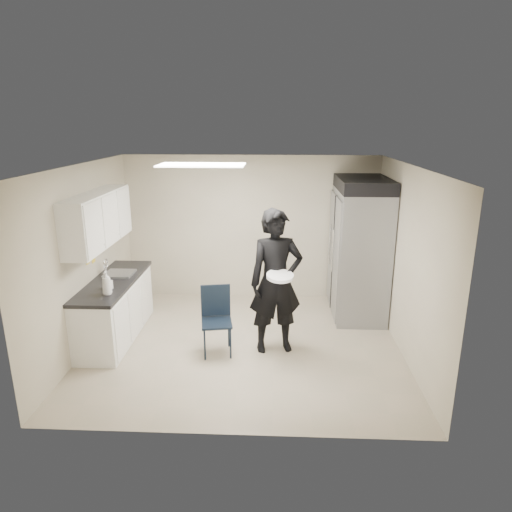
{
  "coord_description": "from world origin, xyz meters",
  "views": [
    {
      "loc": [
        0.46,
        -6.04,
        3.16
      ],
      "look_at": [
        0.17,
        0.2,
        1.31
      ],
      "focal_mm": 32.0,
      "sensor_mm": 36.0,
      "label": 1
    }
  ],
  "objects_px": {
    "commercial_fridge": "(359,254)",
    "man_tuxedo": "(276,282)",
    "folding_chair": "(217,323)",
    "lower_counter": "(115,310)"
  },
  "relations": [
    {
      "from": "commercial_fridge",
      "to": "folding_chair",
      "type": "height_order",
      "value": "commercial_fridge"
    },
    {
      "from": "folding_chair",
      "to": "man_tuxedo",
      "type": "height_order",
      "value": "man_tuxedo"
    },
    {
      "from": "commercial_fridge",
      "to": "folding_chair",
      "type": "bearing_deg",
      "value": -145.0
    },
    {
      "from": "man_tuxedo",
      "to": "folding_chair",
      "type": "bearing_deg",
      "value": 179.34
    },
    {
      "from": "lower_counter",
      "to": "folding_chair",
      "type": "relative_size",
      "value": 2.04
    },
    {
      "from": "commercial_fridge",
      "to": "folding_chair",
      "type": "xyz_separation_m",
      "value": [
        -2.19,
        -1.53,
        -0.58
      ]
    },
    {
      "from": "lower_counter",
      "to": "commercial_fridge",
      "type": "height_order",
      "value": "commercial_fridge"
    },
    {
      "from": "lower_counter",
      "to": "man_tuxedo",
      "type": "bearing_deg",
      "value": -6.68
    },
    {
      "from": "commercial_fridge",
      "to": "man_tuxedo",
      "type": "relative_size",
      "value": 1.03
    },
    {
      "from": "lower_counter",
      "to": "folding_chair",
      "type": "distance_m",
      "value": 1.66
    }
  ]
}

